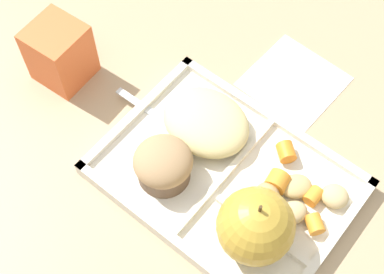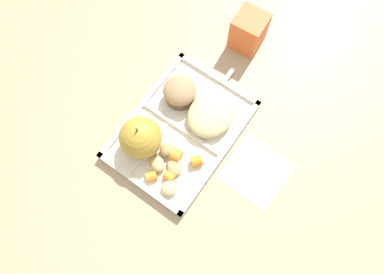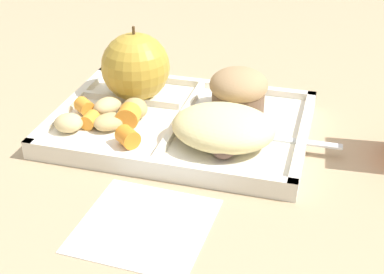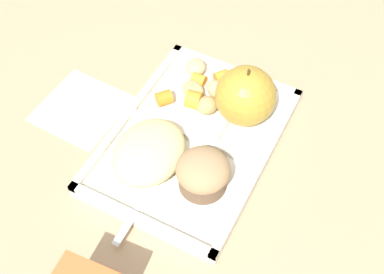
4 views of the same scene
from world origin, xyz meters
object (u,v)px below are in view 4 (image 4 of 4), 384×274
object	(u,v)px
green_apple	(246,96)
plastic_fork	(146,195)
lunch_tray	(193,141)
bran_muffin	(203,173)

from	to	relation	value
green_apple	plastic_fork	bearing A→B (deg)	-17.68
lunch_tray	plastic_fork	distance (m)	0.11
lunch_tray	bran_muffin	size ratio (longest dim) A/B	4.23
bran_muffin	plastic_fork	xyz separation A→B (m)	(0.05, -0.06, -0.03)
lunch_tray	green_apple	size ratio (longest dim) A/B	3.12
lunch_tray	bran_muffin	distance (m)	0.08
bran_muffin	plastic_fork	bearing A→B (deg)	-49.01
bran_muffin	plastic_fork	size ratio (longest dim) A/B	0.49
green_apple	bran_muffin	size ratio (longest dim) A/B	1.36
lunch_tray	bran_muffin	xyz separation A→B (m)	(0.06, 0.05, 0.03)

